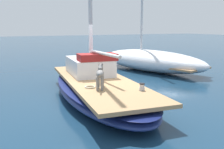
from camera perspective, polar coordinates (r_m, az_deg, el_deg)
ground_plane at (r=8.84m, az=-2.96°, el=-5.37°), size 120.00×120.00×0.00m
sailboat_main at (r=8.76m, az=-2.98°, el=-3.26°), size 3.37×7.49×0.66m
cabin_house at (r=9.68m, az=-4.91°, el=2.10°), size 1.66×2.37×0.84m
dog_grey at (r=7.37m, az=-2.65°, el=0.02°), size 0.52×0.86×0.70m
deck_winch at (r=7.27m, az=6.68°, el=-2.79°), size 0.16×0.16×0.21m
coiled_rope at (r=7.60m, az=-4.86°, el=-2.76°), size 0.32×0.32×0.04m
moored_boat_starboard_side at (r=14.35m, az=8.52°, el=3.21°), size 3.93×7.25×8.44m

